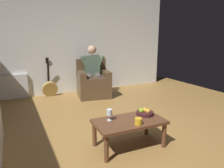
{
  "coord_description": "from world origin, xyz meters",
  "views": [
    {
      "loc": [
        1.43,
        2.43,
        1.52
      ],
      "look_at": [
        -0.28,
        -1.07,
        0.63
      ],
      "focal_mm": 33.6,
      "sensor_mm": 36.0,
      "label": 1
    }
  ],
  "objects_px": {
    "guitar": "(50,88)",
    "wine_glass_near": "(109,113)",
    "armchair": "(93,83)",
    "person_seated": "(93,69)",
    "fruit_bowl": "(145,113)",
    "candle_jar": "(138,121)",
    "coffee_table": "(129,124)"
  },
  "relations": [
    {
      "from": "coffee_table",
      "to": "candle_jar",
      "type": "relative_size",
      "value": 10.19
    },
    {
      "from": "fruit_bowl",
      "to": "candle_jar",
      "type": "bearing_deg",
      "value": 41.31
    },
    {
      "from": "guitar",
      "to": "fruit_bowl",
      "type": "height_order",
      "value": "guitar"
    },
    {
      "from": "person_seated",
      "to": "candle_jar",
      "type": "distance_m",
      "value": 2.78
    },
    {
      "from": "guitar",
      "to": "wine_glass_near",
      "type": "bearing_deg",
      "value": 95.58
    },
    {
      "from": "wine_glass_near",
      "to": "fruit_bowl",
      "type": "xyz_separation_m",
      "value": [
        -0.55,
        0.04,
        -0.07
      ]
    },
    {
      "from": "armchair",
      "to": "person_seated",
      "type": "distance_m",
      "value": 0.36
    },
    {
      "from": "fruit_bowl",
      "to": "person_seated",
      "type": "bearing_deg",
      "value": -93.72
    },
    {
      "from": "armchair",
      "to": "wine_glass_near",
      "type": "height_order",
      "value": "armchair"
    },
    {
      "from": "coffee_table",
      "to": "wine_glass_near",
      "type": "relative_size",
      "value": 6.18
    },
    {
      "from": "person_seated",
      "to": "fruit_bowl",
      "type": "distance_m",
      "value": 2.52
    },
    {
      "from": "person_seated",
      "to": "fruit_bowl",
      "type": "relative_size",
      "value": 5.19
    },
    {
      "from": "person_seated",
      "to": "coffee_table",
      "type": "relative_size",
      "value": 1.32
    },
    {
      "from": "wine_glass_near",
      "to": "candle_jar",
      "type": "xyz_separation_m",
      "value": [
        -0.28,
        0.28,
        -0.06
      ]
    },
    {
      "from": "coffee_table",
      "to": "fruit_bowl",
      "type": "height_order",
      "value": "fruit_bowl"
    },
    {
      "from": "coffee_table",
      "to": "wine_glass_near",
      "type": "bearing_deg",
      "value": -25.17
    },
    {
      "from": "person_seated",
      "to": "guitar",
      "type": "height_order",
      "value": "person_seated"
    },
    {
      "from": "fruit_bowl",
      "to": "wine_glass_near",
      "type": "bearing_deg",
      "value": -4.54
    },
    {
      "from": "fruit_bowl",
      "to": "coffee_table",
      "type": "bearing_deg",
      "value": 13.29
    },
    {
      "from": "armchair",
      "to": "candle_jar",
      "type": "relative_size",
      "value": 9.81
    },
    {
      "from": "guitar",
      "to": "armchair",
      "type": "bearing_deg",
      "value": 153.93
    },
    {
      "from": "armchair",
      "to": "coffee_table",
      "type": "distance_m",
      "value": 2.63
    },
    {
      "from": "guitar",
      "to": "candle_jar",
      "type": "relative_size",
      "value": 10.28
    },
    {
      "from": "armchair",
      "to": "guitar",
      "type": "bearing_deg",
      "value": -16.58
    },
    {
      "from": "guitar",
      "to": "wine_glass_near",
      "type": "xyz_separation_m",
      "value": [
        -0.29,
        2.97,
        0.27
      ]
    },
    {
      "from": "person_seated",
      "to": "candle_jar",
      "type": "height_order",
      "value": "person_seated"
    },
    {
      "from": "wine_glass_near",
      "to": "candle_jar",
      "type": "height_order",
      "value": "wine_glass_near"
    },
    {
      "from": "fruit_bowl",
      "to": "candle_jar",
      "type": "height_order",
      "value": "fruit_bowl"
    },
    {
      "from": "fruit_bowl",
      "to": "candle_jar",
      "type": "distance_m",
      "value": 0.36
    },
    {
      "from": "person_seated",
      "to": "guitar",
      "type": "relative_size",
      "value": 1.3
    },
    {
      "from": "person_seated",
      "to": "fruit_bowl",
      "type": "xyz_separation_m",
      "value": [
        0.16,
        2.5,
        -0.28
      ]
    },
    {
      "from": "armchair",
      "to": "guitar",
      "type": "xyz_separation_m",
      "value": [
        1.01,
        -0.49,
        -0.12
      ]
    }
  ]
}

